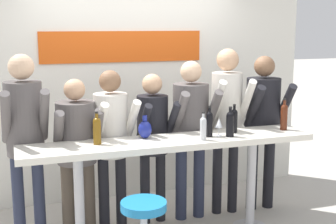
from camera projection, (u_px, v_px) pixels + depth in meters
name	position (u px, v px, depth m)	size (l,w,h in m)	color
back_wall	(133.00, 86.00, 5.66)	(4.42, 0.12, 2.70)	silver
tasting_table	(170.00, 156.00, 4.45)	(2.82, 0.50, 1.02)	silver
person_far_left	(25.00, 127.00, 4.38)	(0.43, 0.56, 1.83)	#23283D
person_left	(77.00, 142.00, 4.54)	(0.46, 0.53, 1.59)	#473D33
person_center_left	(111.00, 133.00, 4.65)	(0.45, 0.55, 1.66)	black
person_center	(153.00, 132.00, 4.86)	(0.42, 0.52, 1.60)	black
person_center_right	(191.00, 123.00, 4.95)	(0.45, 0.55, 1.72)	#23283D
person_right	(227.00, 112.00, 5.08)	(0.44, 0.58, 1.84)	black
person_far_right	(263.00, 116.00, 5.22)	(0.48, 0.58, 1.76)	black
wine_bottle_0	(230.00, 123.00, 4.50)	(0.08, 0.08, 0.29)	black
wine_bottle_1	(284.00, 116.00, 4.80)	(0.07, 0.07, 0.33)	#4C1E0F
wine_bottle_2	(97.00, 129.00, 4.22)	(0.07, 0.07, 0.30)	brown
wine_bottle_3	(203.00, 127.00, 4.37)	(0.06, 0.06, 0.27)	#B7BCC1
wine_bottle_4	(234.00, 119.00, 4.69)	(0.07, 0.07, 0.29)	black
wine_bottle_5	(209.00, 123.00, 4.50)	(0.06, 0.06, 0.30)	black
wine_glass_0	(219.00, 124.00, 4.52)	(0.07, 0.07, 0.18)	silver
decorative_vase	(145.00, 129.00, 4.45)	(0.13, 0.13, 0.22)	navy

